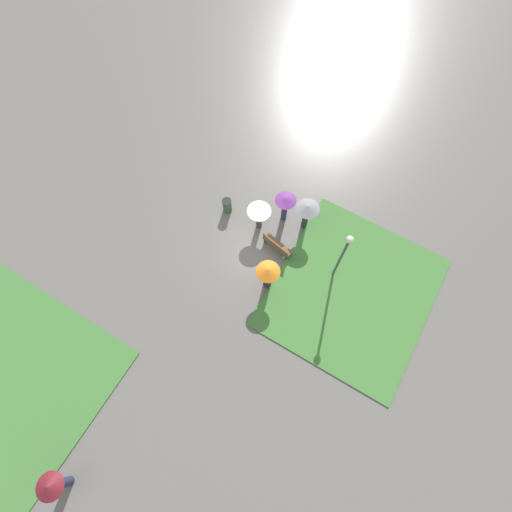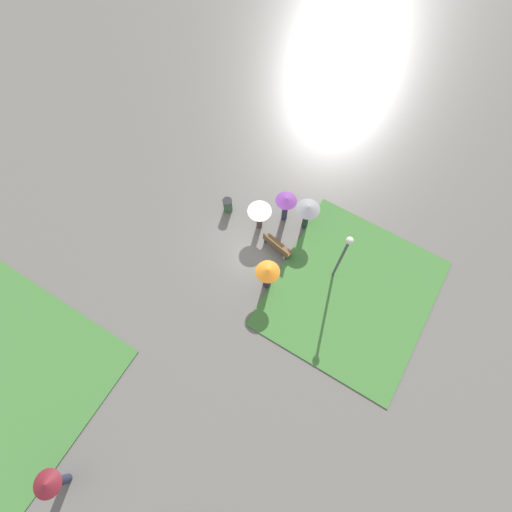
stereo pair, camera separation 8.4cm
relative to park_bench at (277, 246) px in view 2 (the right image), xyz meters
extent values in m
plane|color=#66635E|center=(1.20, 0.20, -0.46)|extent=(90.00, 90.00, 0.00)
cube|color=#427A38|center=(-4.24, 0.11, -0.43)|extent=(7.12, 7.89, 0.06)
cube|color=brown|center=(-0.01, -0.07, -0.04)|extent=(1.64, 0.73, 0.05)
cube|color=brown|center=(0.02, 0.11, 0.21)|extent=(1.56, 0.37, 0.45)
cube|color=#383D42|center=(-0.69, 0.07, -0.26)|extent=(0.15, 0.39, 0.40)
cube|color=#383D42|center=(0.67, -0.21, -0.26)|extent=(0.15, 0.39, 0.40)
cylinder|color=#474C51|center=(-3.03, -0.27, 1.37)|extent=(0.12, 0.12, 3.67)
sphere|color=white|center=(-3.03, -0.27, 3.37)|extent=(0.32, 0.32, 0.32)
cylinder|color=#335638|center=(3.31, -0.70, -0.03)|extent=(0.46, 0.46, 0.87)
cylinder|color=black|center=(3.31, -0.70, 0.42)|extent=(0.49, 0.49, 0.03)
cylinder|color=#282D47|center=(0.56, -1.77, 0.13)|extent=(0.40, 0.40, 1.19)
sphere|color=beige|center=(0.56, -1.77, 0.83)|extent=(0.20, 0.20, 0.20)
cylinder|color=#4C4C4F|center=(0.56, -1.77, 1.10)|extent=(0.02, 0.02, 0.35)
cone|color=#703389|center=(0.56, -1.77, 1.39)|extent=(1.05, 1.05, 0.22)
cylinder|color=#47382D|center=(1.42, -0.71, 0.04)|extent=(0.31, 0.31, 1.00)
sphere|color=brown|center=(1.42, -0.71, 0.64)|extent=(0.20, 0.20, 0.20)
cylinder|color=#4C4C4F|center=(1.42, -0.71, 0.92)|extent=(0.02, 0.02, 0.35)
cone|color=white|center=(1.42, -0.71, 1.19)|extent=(1.17, 1.17, 0.20)
cylinder|color=#1E3328|center=(-0.56, -1.91, 0.12)|extent=(0.40, 0.40, 1.17)
sphere|color=#997051|center=(-0.56, -1.91, 0.81)|extent=(0.20, 0.20, 0.20)
cylinder|color=#4C4C4F|center=(-0.56, -1.91, 1.08)|extent=(0.02, 0.02, 0.35)
cone|color=gray|center=(-0.56, -1.91, 1.38)|extent=(1.17, 1.17, 0.24)
cylinder|color=#2D2333|center=(-0.53, 1.84, 0.10)|extent=(0.53, 0.53, 1.13)
sphere|color=#997051|center=(-0.53, 1.84, 0.78)|extent=(0.23, 0.23, 0.23)
cylinder|color=#4C4C4F|center=(-0.53, 1.84, 1.07)|extent=(0.02, 0.02, 0.35)
cone|color=orange|center=(-0.53, 1.84, 1.38)|extent=(1.11, 1.11, 0.27)
cylinder|color=#282D47|center=(2.13, 13.07, 0.11)|extent=(0.48, 0.48, 1.14)
sphere|color=beige|center=(2.13, 13.07, 0.78)|extent=(0.21, 0.21, 0.21)
cylinder|color=#4C4C4F|center=(2.13, 13.07, 1.06)|extent=(0.02, 0.02, 0.35)
cone|color=maroon|center=(2.13, 13.07, 1.37)|extent=(1.05, 1.05, 0.26)
camera|label=1|loc=(-3.32, 7.65, 17.77)|focal=28.00mm
camera|label=2|loc=(-3.40, 7.60, 17.77)|focal=28.00mm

